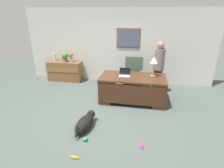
{
  "coord_description": "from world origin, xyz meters",
  "views": [
    {
      "loc": [
        1.04,
        -4.04,
        2.5
      ],
      "look_at": [
        0.23,
        0.3,
        0.75
      ],
      "focal_mm": 28.73,
      "sensor_mm": 36.0,
      "label": 1
    }
  ],
  "objects_px": {
    "desk": "(132,88)",
    "dog_toy_bone": "(142,145)",
    "credenza": "(65,71)",
    "armchair": "(133,76)",
    "vase_with_flowers": "(71,56)",
    "dog_lying": "(85,123)",
    "dog_toy_ball": "(85,139)",
    "vase_empty": "(55,57)",
    "person_standing": "(159,68)",
    "desk_lamp": "(154,61)",
    "laptop": "(125,74)",
    "potted_plant": "(65,57)",
    "dog_toy_plush": "(74,157)"
  },
  "relations": [
    {
      "from": "desk",
      "to": "dog_toy_bone",
      "type": "height_order",
      "value": "desk"
    },
    {
      "from": "credenza",
      "to": "armchair",
      "type": "bearing_deg",
      "value": -10.0
    },
    {
      "from": "vase_with_flowers",
      "to": "credenza",
      "type": "bearing_deg",
      "value": -179.73
    },
    {
      "from": "dog_lying",
      "to": "dog_toy_ball",
      "type": "relative_size",
      "value": 9.68
    },
    {
      "from": "credenza",
      "to": "dog_toy_bone",
      "type": "height_order",
      "value": "credenza"
    },
    {
      "from": "dog_toy_ball",
      "to": "vase_empty",
      "type": "bearing_deg",
      "value": 124.43
    },
    {
      "from": "vase_empty",
      "to": "dog_toy_bone",
      "type": "bearing_deg",
      "value": -43.63
    },
    {
      "from": "person_standing",
      "to": "desk_lamp",
      "type": "height_order",
      "value": "person_standing"
    },
    {
      "from": "desk_lamp",
      "to": "desk",
      "type": "bearing_deg",
      "value": -162.38
    },
    {
      "from": "laptop",
      "to": "vase_empty",
      "type": "height_order",
      "value": "vase_empty"
    },
    {
      "from": "vase_empty",
      "to": "potted_plant",
      "type": "relative_size",
      "value": 0.87
    },
    {
      "from": "desk_lamp",
      "to": "vase_empty",
      "type": "relative_size",
      "value": 1.82
    },
    {
      "from": "potted_plant",
      "to": "person_standing",
      "type": "bearing_deg",
      "value": -10.47
    },
    {
      "from": "dog_toy_bone",
      "to": "vase_with_flowers",
      "type": "bearing_deg",
      "value": 130.24
    },
    {
      "from": "dog_toy_ball",
      "to": "laptop",
      "type": "bearing_deg",
      "value": 74.9
    },
    {
      "from": "laptop",
      "to": "potted_plant",
      "type": "distance_m",
      "value": 2.78
    },
    {
      "from": "vase_with_flowers",
      "to": "vase_empty",
      "type": "xyz_separation_m",
      "value": [
        -0.67,
        0.0,
        -0.06
      ]
    },
    {
      "from": "desk",
      "to": "desk_lamp",
      "type": "relative_size",
      "value": 3.32
    },
    {
      "from": "person_standing",
      "to": "dog_toy_bone",
      "type": "relative_size",
      "value": 9.03
    },
    {
      "from": "laptop",
      "to": "dog_lying",
      "type": "bearing_deg",
      "value": -112.97
    },
    {
      "from": "dog_toy_ball",
      "to": "dog_lying",
      "type": "bearing_deg",
      "value": 107.93
    },
    {
      "from": "dog_lying",
      "to": "desk",
      "type": "bearing_deg",
      "value": 59.17
    },
    {
      "from": "vase_with_flowers",
      "to": "vase_empty",
      "type": "relative_size",
      "value": 1.14
    },
    {
      "from": "desk",
      "to": "dog_toy_bone",
      "type": "xyz_separation_m",
      "value": [
        0.36,
        -1.96,
        -0.4
      ]
    },
    {
      "from": "person_standing",
      "to": "armchair",
      "type": "bearing_deg",
      "value": 168.63
    },
    {
      "from": "desk_lamp",
      "to": "vase_empty",
      "type": "bearing_deg",
      "value": 162.25
    },
    {
      "from": "potted_plant",
      "to": "dog_toy_plush",
      "type": "distance_m",
      "value": 4.4
    },
    {
      "from": "vase_with_flowers",
      "to": "vase_empty",
      "type": "bearing_deg",
      "value": 180.0
    },
    {
      "from": "dog_lying",
      "to": "vase_empty",
      "type": "height_order",
      "value": "vase_empty"
    },
    {
      "from": "desk",
      "to": "desk_lamp",
      "type": "distance_m",
      "value": 1.0
    },
    {
      "from": "credenza",
      "to": "dog_toy_plush",
      "type": "xyz_separation_m",
      "value": [
        1.89,
        -3.88,
        -0.35
      ]
    },
    {
      "from": "potted_plant",
      "to": "dog_toy_ball",
      "type": "distance_m",
      "value": 3.98
    },
    {
      "from": "credenza",
      "to": "desk_lamp",
      "type": "distance_m",
      "value": 3.62
    },
    {
      "from": "dog_lying",
      "to": "dog_toy_bone",
      "type": "distance_m",
      "value": 1.37
    },
    {
      "from": "laptop",
      "to": "dog_toy_bone",
      "type": "bearing_deg",
      "value": -73.28
    },
    {
      "from": "person_standing",
      "to": "dog_toy_bone",
      "type": "bearing_deg",
      "value": -98.35
    },
    {
      "from": "vase_empty",
      "to": "potted_plant",
      "type": "distance_m",
      "value": 0.43
    },
    {
      "from": "dog_lying",
      "to": "vase_empty",
      "type": "bearing_deg",
      "value": 126.43
    },
    {
      "from": "person_standing",
      "to": "dog_toy_bone",
      "type": "distance_m",
      "value": 2.85
    },
    {
      "from": "vase_empty",
      "to": "dog_toy_ball",
      "type": "distance_m",
      "value": 4.2
    },
    {
      "from": "dog_toy_plush",
      "to": "dog_toy_bone",
      "type": "bearing_deg",
      "value": 24.57
    },
    {
      "from": "laptop",
      "to": "desk_lamp",
      "type": "xyz_separation_m",
      "value": [
        0.82,
        0.12,
        0.39
      ]
    },
    {
      "from": "desk",
      "to": "vase_empty",
      "type": "bearing_deg",
      "value": 156.46
    },
    {
      "from": "credenza",
      "to": "dog_lying",
      "type": "bearing_deg",
      "value": -58.66
    },
    {
      "from": "desk",
      "to": "desk_lamp",
      "type": "height_order",
      "value": "desk_lamp"
    },
    {
      "from": "desk",
      "to": "vase_with_flowers",
      "type": "xyz_separation_m",
      "value": [
        -2.46,
        1.37,
        0.55
      ]
    },
    {
      "from": "desk_lamp",
      "to": "vase_with_flowers",
      "type": "xyz_separation_m",
      "value": [
        -3.03,
        1.18,
        -0.25
      ]
    },
    {
      "from": "desk",
      "to": "person_standing",
      "type": "bearing_deg",
      "value": 43.94
    },
    {
      "from": "armchair",
      "to": "vase_empty",
      "type": "height_order",
      "value": "armchair"
    },
    {
      "from": "desk",
      "to": "potted_plant",
      "type": "distance_m",
      "value": 3.07
    }
  ]
}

